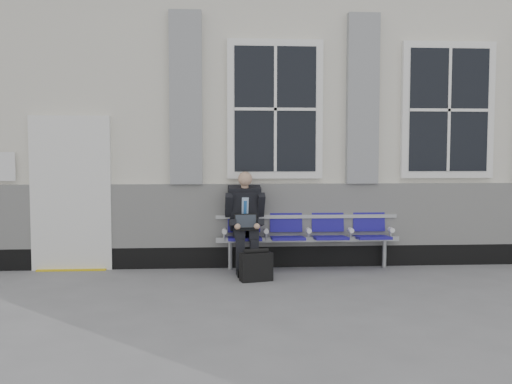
{
  "coord_description": "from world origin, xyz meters",
  "views": [
    {
      "loc": [
        -2.95,
        -6.61,
        1.64
      ],
      "look_at": [
        -2.46,
        0.9,
        1.12
      ],
      "focal_mm": 40.0,
      "sensor_mm": 36.0,
      "label": 1
    }
  ],
  "objects": [
    {
      "name": "businessman",
      "position": [
        -2.59,
        1.19,
        0.75
      ],
      "size": [
        0.56,
        0.75,
        1.38
      ],
      "color": "black",
      "rests_on": "ground"
    },
    {
      "name": "station_building",
      "position": [
        -0.02,
        3.47,
        2.22
      ],
      "size": [
        14.4,
        4.4,
        4.49
      ],
      "color": "beige",
      "rests_on": "ground"
    },
    {
      "name": "briefcase",
      "position": [
        -2.47,
        0.57,
        0.19
      ],
      "size": [
        0.44,
        0.27,
        0.42
      ],
      "color": "black",
      "rests_on": "ground"
    },
    {
      "name": "bench",
      "position": [
        -1.69,
        1.32,
        0.55
      ],
      "size": [
        2.6,
        0.47,
        0.91
      ],
      "color": "#9EA0A3",
      "rests_on": "ground"
    },
    {
      "name": "ground",
      "position": [
        0.0,
        0.0,
        0.0
      ],
      "size": [
        70.0,
        70.0,
        0.0
      ],
      "primitive_type": "plane",
      "color": "slate",
      "rests_on": "ground"
    }
  ]
}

